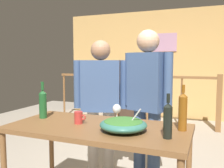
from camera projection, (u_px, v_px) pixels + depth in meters
name	position (u px, v px, depth m)	size (l,w,h in m)	color
back_wall	(175.00, 64.00, 5.87)	(5.55, 0.10, 2.59)	tan
framed_picture	(165.00, 42.00, 5.86)	(0.57, 0.03, 0.43)	#B1839F
stair_railing	(157.00, 92.00, 5.14)	(3.59, 0.10, 1.12)	brown
tv_console	(123.00, 107.00, 6.10)	(0.90, 0.40, 0.44)	#38281E
flat_screen_tv	(123.00, 90.00, 6.03)	(0.52, 0.12, 0.38)	black
serving_table	(98.00, 135.00, 2.09)	(1.54, 0.75, 0.82)	brown
salad_bowl	(123.00, 124.00, 1.93)	(0.38, 0.38, 0.19)	#337060
wine_glass	(117.00, 110.00, 2.23)	(0.08, 0.08, 0.16)	silver
wine_bottle_green	(43.00, 103.00, 2.36)	(0.07, 0.07, 0.35)	#1E5628
wine_bottle_dark	(168.00, 120.00, 1.74)	(0.06, 0.06, 0.32)	black
wine_bottle_amber	(183.00, 111.00, 1.93)	(0.07, 0.07, 0.37)	brown
mug_red	(79.00, 117.00, 2.16)	(0.11, 0.07, 0.11)	#B7332D
person_standing_left	(101.00, 98.00, 2.77)	(0.59, 0.34, 1.60)	beige
person_standing_right	(147.00, 96.00, 2.57)	(0.54, 0.33, 1.69)	#3D5684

